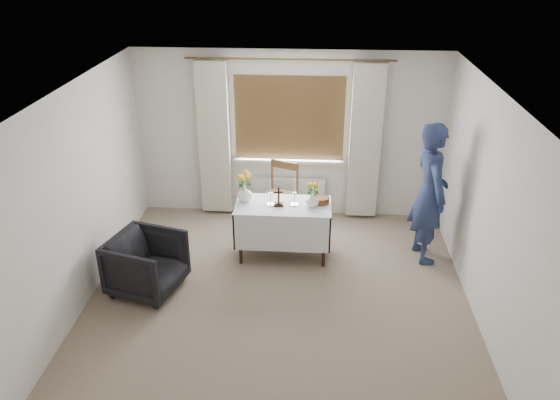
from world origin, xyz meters
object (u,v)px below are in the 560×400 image
(wooden_chair, at_px, (279,198))
(flower_vase_left, at_px, (245,193))
(armchair, at_px, (147,264))
(flower_vase_right, at_px, (312,200))
(wooden_cross, at_px, (279,197))
(altar_table, at_px, (283,230))
(person, at_px, (430,193))

(wooden_chair, relative_size, flower_vase_left, 4.84)
(armchair, height_order, flower_vase_left, flower_vase_left)
(wooden_chair, relative_size, flower_vase_right, 5.65)
(wooden_chair, bearing_deg, flower_vase_left, -100.80)
(wooden_cross, relative_size, flower_vase_left, 1.24)
(altar_table, height_order, wooden_cross, wooden_cross)
(armchair, bearing_deg, altar_table, -44.66)
(wooden_cross, distance_m, flower_vase_right, 0.43)
(flower_vase_left, relative_size, flower_vase_right, 1.17)
(wooden_chair, bearing_deg, person, 5.24)
(flower_vase_left, bearing_deg, flower_vase_right, -6.94)
(armchair, distance_m, flower_vase_left, 1.54)
(armchair, distance_m, wooden_cross, 1.83)
(wooden_cross, xyz_separation_m, flower_vase_right, (0.43, 0.02, -0.04))
(altar_table, bearing_deg, person, 3.08)
(altar_table, distance_m, flower_vase_right, 0.60)
(person, xyz_separation_m, flower_vase_right, (-1.49, -0.12, -0.09))
(armchair, xyz_separation_m, flower_vase_right, (1.96, 0.88, 0.49))
(armchair, bearing_deg, flower_vase_left, -31.56)
(flower_vase_left, bearing_deg, wooden_chair, 56.95)
(altar_table, xyz_separation_m, wooden_cross, (-0.06, -0.03, 0.51))
(armchair, relative_size, person, 0.42)
(person, height_order, wooden_cross, person)
(armchair, xyz_separation_m, wooden_cross, (1.53, 0.86, 0.53))
(altar_table, relative_size, wooden_chair, 1.22)
(altar_table, xyz_separation_m, wooden_chair, (-0.11, 0.71, 0.13))
(wooden_chair, height_order, person, person)
(altar_table, xyz_separation_m, person, (1.87, 0.10, 0.56))
(wooden_chair, relative_size, armchair, 1.28)
(person, relative_size, flower_vase_right, 10.43)
(wooden_chair, relative_size, wooden_cross, 3.90)
(wooden_chair, height_order, wooden_cross, wooden_cross)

